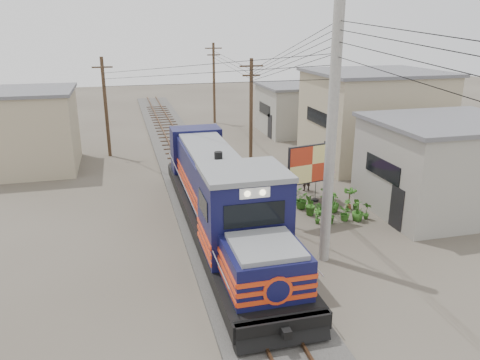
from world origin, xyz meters
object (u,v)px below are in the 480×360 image
object	(u,v)px
billboard	(312,166)
market_umbrella	(317,167)
vendor	(307,178)
locomotive	(222,198)

from	to	relation	value
billboard	market_umbrella	distance (m)	3.21
market_umbrella	vendor	xyz separation A→B (m)	(0.17, 1.68, -1.12)
billboard	market_umbrella	xyz separation A→B (m)	(1.46, 2.69, -0.96)
locomotive	vendor	distance (m)	7.61
locomotive	billboard	bearing A→B (deg)	3.67
market_umbrella	vendor	bearing A→B (deg)	84.27
billboard	vendor	size ratio (longest dim) A/B	2.47
locomotive	billboard	distance (m)	4.46
locomotive	billboard	xyz separation A→B (m)	(4.32, 0.28, 1.09)
locomotive	vendor	xyz separation A→B (m)	(5.95, 4.64, -1.00)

